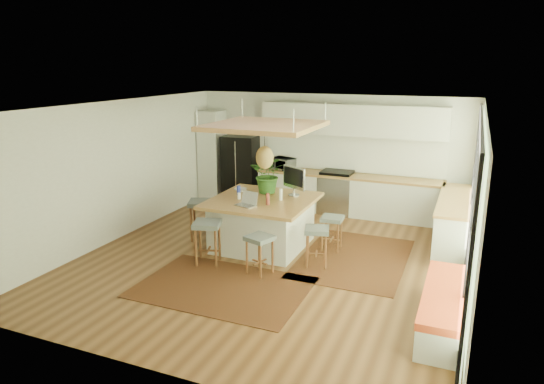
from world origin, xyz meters
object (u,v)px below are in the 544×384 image
at_px(stool_right_front, 317,246).
at_px(microwave, 283,162).
at_px(fridge, 241,165).
at_px(stool_left_side, 202,221).
at_px(laptop, 245,199).
at_px(island_plant, 269,178).
at_px(monitor, 294,182).
at_px(stool_near_right, 260,254).
at_px(stool_right_back, 332,232).
at_px(island, 262,223).
at_px(stool_near_left, 208,244).

relative_size(stool_right_front, microwave, 1.33).
distance_m(fridge, stool_left_side, 2.83).
relative_size(laptop, island_plant, 0.50).
relative_size(monitor, island_plant, 0.83).
distance_m(stool_near_right, stool_right_front, 1.02).
bearing_deg(fridge, island_plant, -56.62).
relative_size(stool_near_right, laptop, 1.79).
xyz_separation_m(fridge, stool_right_back, (3.01, -2.33, -0.57)).
relative_size(fridge, island_plant, 2.26).
bearing_deg(laptop, fridge, 133.06).
height_order(island, monitor, monitor).
bearing_deg(stool_right_front, stool_near_right, -138.31).
bearing_deg(island, stool_near_right, -68.35).
height_order(stool_right_back, laptop, laptop).
bearing_deg(stool_right_back, microwave, 129.28).
bearing_deg(stool_near_left, stool_right_front, 19.50).
distance_m(monitor, microwave, 2.37).
bearing_deg(stool_right_back, stool_right_front, -92.70).
height_order(stool_left_side, island_plant, island_plant).
height_order(fridge, microwave, fridge).
distance_m(stool_near_left, island_plant, 1.87).
distance_m(stool_near_left, monitor, 2.05).
relative_size(stool_right_back, monitor, 1.05).
distance_m(microwave, island_plant, 2.18).
xyz_separation_m(laptop, microwave, (-0.49, 3.11, 0.05)).
distance_m(stool_left_side, laptop, 1.43).
xyz_separation_m(stool_near_right, stool_right_front, (0.76, 0.68, 0.00)).
height_order(stool_right_back, microwave, microwave).
xyz_separation_m(stool_near_right, microwave, (-1.05, 3.76, 0.74)).
bearing_deg(microwave, monitor, -44.94).
relative_size(stool_near_right, monitor, 1.08).
relative_size(island, laptop, 4.99).
bearing_deg(island, stool_left_side, -176.20).
distance_m(stool_right_front, stool_right_back, 0.82).
xyz_separation_m(island, stool_near_left, (-0.54, -1.12, -0.11)).
bearing_deg(stool_near_right, island_plant, 107.99).
bearing_deg(stool_near_right, stool_right_back, 61.85).
distance_m(island, stool_near_left, 1.25).
xyz_separation_m(fridge, stool_left_side, (0.47, -2.73, -0.57)).
xyz_separation_m(stool_near_right, stool_left_side, (-1.74, 1.09, 0.00)).
bearing_deg(stool_near_right, monitor, 90.33).
bearing_deg(stool_near_left, microwave, 90.76).
xyz_separation_m(island, stool_right_front, (1.23, -0.50, -0.11)).
xyz_separation_m(stool_left_side, monitor, (1.73, 0.55, 0.83)).
xyz_separation_m(laptop, monitor, (0.55, 0.98, 0.14)).
relative_size(stool_right_back, island_plant, 0.88).
height_order(stool_near_right, stool_right_front, stool_right_front).
height_order(laptop, island_plant, island_plant).
distance_m(island, laptop, 0.79).
height_order(fridge, laptop, fridge).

